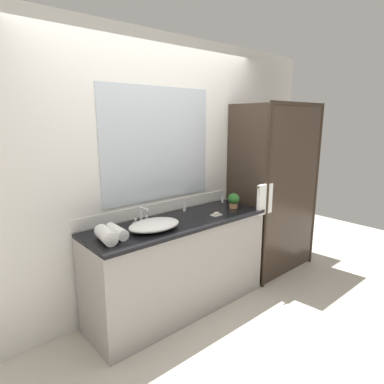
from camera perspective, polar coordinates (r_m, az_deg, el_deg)
ground_plane at (r=3.42m, az=-2.02°, el=-19.56°), size 8.00×8.00×0.00m
wall_back_with_mirror at (r=3.21m, az=-6.07°, el=3.37°), size 4.40×0.06×2.60m
vanity_cabinet at (r=3.20m, az=-2.19°, el=-12.66°), size 1.80×0.58×0.90m
shower_enclosure at (r=3.79m, az=14.86°, el=0.18°), size 1.20×0.59×2.00m
sink_basin at (r=2.81m, az=-6.60°, el=-5.74°), size 0.47×0.32×0.08m
faucet at (r=2.96m, az=-8.79°, el=-4.53°), size 0.17×0.14×0.16m
potted_plant at (r=3.46m, az=7.28°, el=-1.39°), size 0.12×0.12×0.16m
soap_dish at (r=3.19m, az=4.28°, el=-3.89°), size 0.10×0.07×0.04m
amenity_bottle_lotion at (r=3.32m, az=-1.36°, el=-2.73°), size 0.03×0.03×0.08m
amenity_bottle_conditioner at (r=3.68m, az=5.34°, el=-1.31°), size 0.03×0.03×0.08m
rolled_towel_near_edge at (r=2.59m, az=-14.82°, el=-7.29°), size 0.14×0.26×0.11m
rolled_towel_middle at (r=2.67m, az=-13.04°, el=-6.77°), size 0.10×0.25×0.09m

